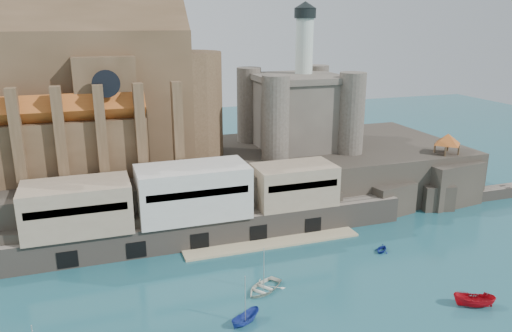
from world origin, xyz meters
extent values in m
plane|color=#194A55|center=(0.00, 0.00, 0.00)|extent=(300.00, 300.00, 0.00)
cube|color=black|center=(0.00, 40.00, 5.00)|extent=(100.00, 34.00, 10.00)
cube|color=black|center=(-38.00, 23.50, 3.00)|extent=(9.00, 5.00, 6.00)
cube|color=black|center=(-22.00, 23.50, 3.00)|extent=(9.00, 5.00, 6.00)
cube|color=black|center=(-5.00, 23.50, 3.00)|extent=(9.00, 5.00, 6.00)
cube|color=black|center=(12.00, 23.50, 3.00)|extent=(9.00, 5.00, 6.00)
cube|color=black|center=(28.00, 23.50, 3.00)|extent=(9.00, 5.00, 6.00)
cube|color=#6E6358|center=(-8.00, 22.50, 2.25)|extent=(70.00, 6.00, 4.50)
cube|color=tan|center=(2.00, 18.00, 0.15)|extent=(30.00, 4.00, 0.40)
cube|color=black|center=(-30.00, 19.60, 1.60)|extent=(3.00, 0.40, 2.60)
cube|color=black|center=(-20.00, 19.60, 1.60)|extent=(3.00, 0.40, 2.60)
cube|color=black|center=(-10.00, 19.60, 1.60)|extent=(3.00, 0.40, 2.60)
cube|color=black|center=(0.00, 19.60, 1.60)|extent=(3.00, 0.40, 2.60)
cube|color=black|center=(10.00, 19.60, 1.60)|extent=(3.00, 0.40, 2.60)
cube|color=gray|center=(-28.00, 23.50, 8.25)|extent=(16.00, 9.00, 7.50)
cube|color=beige|center=(-10.00, 23.50, 8.75)|extent=(18.00, 9.00, 8.50)
cube|color=gray|center=(8.00, 23.50, 8.00)|extent=(14.00, 8.00, 7.00)
cube|color=#4E3824|center=(-26.00, 42.00, 22.00)|extent=(38.00, 14.00, 24.00)
cube|color=#4E3824|center=(-26.00, 42.00, 34.00)|extent=(38.00, 13.01, 13.01)
cylinder|color=#4E3824|center=(-7.00, 42.00, 20.00)|extent=(14.00, 14.00, 20.00)
cube|color=#4E3824|center=(-22.00, 42.00, 20.00)|extent=(10.00, 20.00, 20.00)
cube|color=#4E3824|center=(-30.00, 32.50, 15.00)|extent=(28.00, 5.00, 10.00)
cube|color=#4E3824|center=(-30.00, 51.50, 15.00)|extent=(28.00, 5.00, 10.00)
cube|color=#A34D1B|center=(-30.00, 32.50, 21.60)|extent=(28.00, 5.66, 5.66)
cube|color=#A34D1B|center=(-30.00, 51.50, 21.60)|extent=(28.00, 5.66, 5.66)
cylinder|color=black|center=(-22.00, 29.95, 26.00)|extent=(4.40, 0.30, 4.40)
cube|color=#4E3824|center=(-35.80, 29.50, 18.00)|extent=(1.60, 2.20, 16.00)
cube|color=#4E3824|center=(-29.60, 29.50, 18.00)|extent=(1.60, 2.20, 16.00)
cube|color=#4E3824|center=(-23.40, 29.50, 18.00)|extent=(1.60, 2.20, 16.00)
cube|color=#4E3824|center=(-17.20, 29.50, 18.00)|extent=(1.60, 2.20, 16.00)
cube|color=#4E3824|center=(-11.00, 29.50, 18.00)|extent=(1.60, 2.20, 16.00)
cube|color=#4D463C|center=(16.00, 41.00, 17.00)|extent=(16.00, 16.00, 14.00)
cube|color=#4D463C|center=(16.00, 41.00, 24.40)|extent=(17.00, 17.00, 1.20)
cylinder|color=#4D463C|center=(8.00, 33.00, 18.00)|extent=(5.20, 5.20, 16.00)
cylinder|color=#4D463C|center=(24.00, 33.00, 18.00)|extent=(5.20, 5.20, 16.00)
cylinder|color=#4D463C|center=(8.00, 49.00, 18.00)|extent=(5.20, 5.20, 16.00)
cylinder|color=#4D463C|center=(24.00, 49.00, 18.00)|extent=(5.20, 5.20, 16.00)
cylinder|color=silver|center=(18.00, 43.00, 30.00)|extent=(3.60, 3.60, 12.00)
cylinder|color=black|center=(18.00, 43.00, 37.00)|extent=(4.40, 4.40, 2.00)
cone|color=black|center=(18.00, 43.00, 38.60)|extent=(4.60, 4.60, 1.40)
cube|color=black|center=(42.00, 26.00, 4.35)|extent=(12.00, 10.00, 8.70)
cube|color=black|center=(38.00, 23.00, 2.50)|extent=(6.00, 5.00, 5.00)
cube|color=black|center=(47.00, 28.00, 3.00)|extent=(5.00, 4.00, 6.00)
cube|color=#4E3824|center=(42.00, 26.00, 8.85)|extent=(4.20, 4.20, 0.30)
cylinder|color=#4E3824|center=(40.40, 24.40, 10.30)|extent=(0.36, 0.36, 3.20)
cylinder|color=#4E3824|center=(43.60, 24.40, 10.30)|extent=(0.36, 0.36, 3.20)
cylinder|color=#4E3824|center=(40.40, 27.60, 10.30)|extent=(0.36, 0.36, 3.20)
cylinder|color=#4E3824|center=(43.60, 27.60, 10.30)|extent=(0.36, 0.36, 3.20)
pyramid|color=#A34D1B|center=(42.00, 26.00, 13.00)|extent=(6.40, 6.40, 2.20)
imported|color=#253C98|center=(-9.14, -2.04, 0.00)|extent=(2.29, 2.27, 4.42)
imported|color=#AF0B17|center=(20.06, -8.09, 0.00)|extent=(2.72, 2.69, 5.43)
imported|color=silver|center=(-4.40, 4.53, 0.00)|extent=(3.69, 4.45, 6.34)
imported|color=navy|center=(17.52, 9.60, 0.00)|extent=(2.86, 3.07, 3.05)
camera|label=1|loc=(-25.08, -52.91, 35.85)|focal=35.00mm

